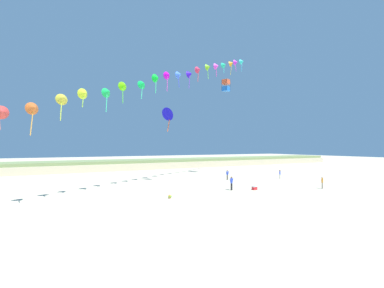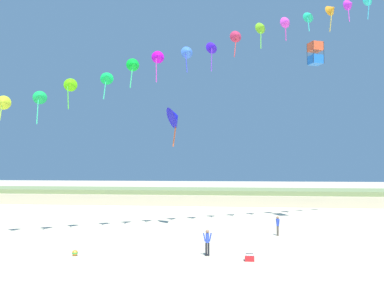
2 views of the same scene
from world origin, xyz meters
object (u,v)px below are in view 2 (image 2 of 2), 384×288
Objects in this scene: large_kite_mid_trail at (315,53)px; beach_cooler at (250,257)px; beach_ball at (75,253)px; large_kite_low_lead at (175,117)px; person_far_left at (278,224)px; person_near_left at (207,241)px.

beach_cooler is at bearing -114.11° from large_kite_mid_trail.
large_kite_mid_trail reaches higher than beach_ball.
large_kite_low_lead reaches higher than beach_cooler.
person_far_left is at bearing -124.23° from large_kite_mid_trail.
large_kite_mid_trail reaches higher than large_kite_low_lead.
person_near_left is 0.44× the size of large_kite_low_lead.
beach_cooler is (6.37, -11.38, -9.91)m from large_kite_low_lead.
person_near_left is 8.48m from beach_ball.
beach_cooler is (-6.91, -15.44, -16.45)m from large_kite_mid_trail.
large_kite_low_lead is at bearing 67.53° from beach_ball.
large_kite_mid_trail is at bearing 56.44° from person_near_left.
beach_ball is at bearing -173.82° from person_near_left.
large_kite_mid_trail is 23.60m from beach_cooler.
large_kite_mid_trail is at bearing 17.00° from large_kite_low_lead.
beach_ball is (-11.01, 0.16, -0.03)m from beach_cooler.
beach_ball is (-8.39, -0.91, -0.77)m from person_near_left.
large_kite_mid_trail is (9.54, 14.37, 15.71)m from person_near_left.
person_near_left is at bearing 157.81° from beach_cooler.
large_kite_mid_trail reaches higher than person_far_left.
person_near_left is 9.44m from person_far_left.
beach_cooler is at bearing -60.75° from large_kite_low_lead.
large_kite_low_lead is 16.38m from beach_cooler.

